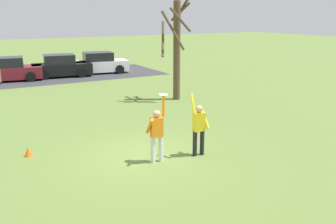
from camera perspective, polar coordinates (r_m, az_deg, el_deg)
The scene contains 10 objects.
ground_plane at distance 11.73m, azimuth -3.57°, elevation -6.92°, with size 120.00×120.00×0.00m, color olive.
person_catcher at distance 10.96m, azimuth -1.79°, elevation -3.05°, with size 0.56×0.49×2.08m.
person_defender at distance 11.52m, azimuth 4.85°, elevation -2.19°, with size 0.58×0.49×2.04m.
frisbee_disc at distance 10.74m, azimuth -0.72°, elevation 2.73°, with size 0.26×0.26×0.02m, color white.
parked_car_maroon at distance 26.86m, azimuth -23.63°, elevation 6.03°, with size 4.31×2.47×1.59m.
parked_car_black at distance 27.39m, azimuth -16.37°, elevation 6.84°, with size 4.31×2.47×1.59m.
parked_car_white at distance 28.40m, azimuth -10.63°, elevation 7.47°, with size 4.31×2.47×1.59m.
parking_strip at distance 27.43m, azimuth -19.96°, elevation 5.03°, with size 18.21×6.40×0.01m, color #38383D.
bare_tree_tall at distance 18.95m, azimuth 1.34°, elevation 10.22°, with size 1.82×1.95×5.50m.
field_cone_orange at distance 12.47m, azimuth -21.03°, elevation -5.80°, with size 0.26×0.26×0.32m, color orange.
Camera 1 is at (-4.70, -9.81, 4.41)m, focal length 38.93 mm.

